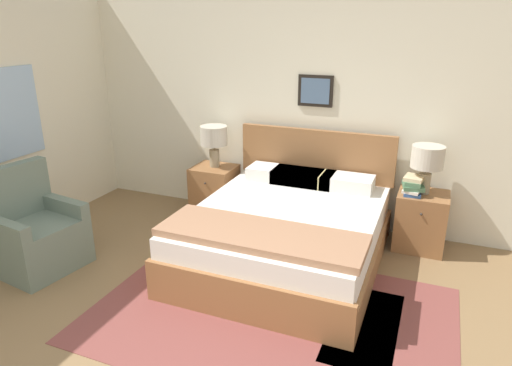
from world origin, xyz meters
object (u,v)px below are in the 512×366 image
(bed, at_px, (287,231))
(table_lamp_near_window, at_px, (214,138))
(table_lamp_by_door, at_px, (427,160))
(armchair, at_px, (35,235))
(nightstand_by_door, at_px, (421,221))
(nightstand_near_window, at_px, (215,190))

(bed, relative_size, table_lamp_near_window, 4.26)
(table_lamp_near_window, distance_m, table_lamp_by_door, 2.29)
(armchair, distance_m, nightstand_by_door, 3.70)
(bed, xyz_separation_m, table_lamp_near_window, (-1.15, 0.79, 0.61))
(table_lamp_near_window, xyz_separation_m, table_lamp_by_door, (2.29, 0.00, 0.00))
(nightstand_by_door, relative_size, table_lamp_by_door, 1.22)
(armchair, distance_m, table_lamp_near_window, 2.09)
(bed, height_order, nightstand_by_door, bed)
(bed, distance_m, table_lamp_by_door, 1.52)
(table_lamp_by_door, bearing_deg, nightstand_near_window, -179.50)
(nightstand_near_window, bearing_deg, armchair, -119.02)
(bed, height_order, table_lamp_by_door, bed)
(bed, relative_size, table_lamp_by_door, 4.26)
(bed, xyz_separation_m, nightstand_near_window, (-1.15, 0.77, -0.02))
(nightstand_near_window, xyz_separation_m, table_lamp_by_door, (2.29, 0.02, 0.63))
(armchair, bearing_deg, table_lamp_by_door, 126.59)
(armchair, bearing_deg, nightstand_near_window, 159.18)
(nightstand_near_window, height_order, table_lamp_by_door, table_lamp_by_door)
(bed, bearing_deg, armchair, -155.35)
(bed, relative_size, armchair, 2.14)
(nightstand_near_window, distance_m, nightstand_by_door, 2.30)
(nightstand_near_window, bearing_deg, nightstand_by_door, 0.00)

